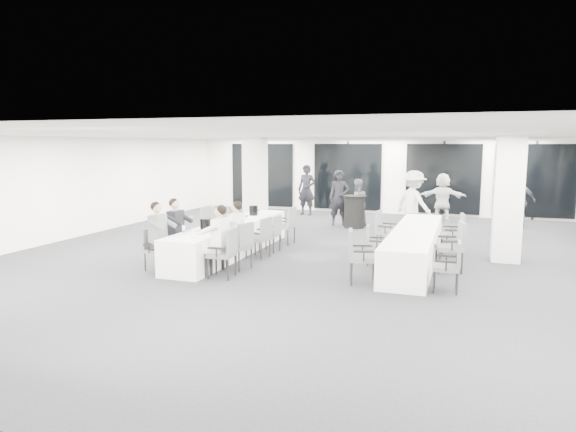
# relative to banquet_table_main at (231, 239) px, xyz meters

# --- Properties ---
(room) EXTENTS (14.04, 16.04, 2.84)m
(room) POSITION_rel_banquet_table_main_xyz_m (2.79, 1.51, 1.01)
(room) COLOR #242429
(room) RESTS_ON ground
(column_left) EXTENTS (0.60, 0.60, 2.80)m
(column_left) POSITION_rel_banquet_table_main_xyz_m (-0.89, 3.60, 1.02)
(column_left) COLOR silver
(column_left) RESTS_ON floor
(column_right) EXTENTS (0.60, 0.60, 2.80)m
(column_right) POSITION_rel_banquet_table_main_xyz_m (6.11, 1.40, 1.02)
(column_right) COLOR silver
(column_right) RESTS_ON floor
(banquet_table_main) EXTENTS (0.90, 5.00, 0.75)m
(banquet_table_main) POSITION_rel_banquet_table_main_xyz_m (0.00, 0.00, 0.00)
(banquet_table_main) COLOR white
(banquet_table_main) RESTS_ON floor
(banquet_table_side) EXTENTS (0.90, 5.00, 0.75)m
(banquet_table_side) POSITION_rel_banquet_table_main_xyz_m (4.19, 0.50, 0.00)
(banquet_table_side) COLOR white
(banquet_table_side) RESTS_ON floor
(cocktail_table) EXTENTS (0.72, 0.72, 1.01)m
(cocktail_table) POSITION_rel_banquet_table_main_xyz_m (1.96, 4.78, 0.14)
(cocktail_table) COLOR black
(cocktail_table) RESTS_ON floor
(chair_main_left_near) EXTENTS (0.54, 0.56, 0.87)m
(chair_main_left_near) POSITION_rel_banquet_table_main_xyz_m (-0.82, -1.92, 0.12)
(chair_main_left_near) COLOR #4E5155
(chair_main_left_near) RESTS_ON floor
(chair_main_left_second) EXTENTS (0.56, 0.61, 1.00)m
(chair_main_left_second) POSITION_rel_banquet_table_main_xyz_m (-0.84, -1.24, 0.20)
(chair_main_left_second) COLOR #4E5155
(chair_main_left_second) RESTS_ON floor
(chair_main_left_mid) EXTENTS (0.50, 0.54, 0.90)m
(chair_main_left_mid) POSITION_rel_banquet_table_main_xyz_m (-0.83, -0.37, 0.14)
(chair_main_left_mid) COLOR #4E5155
(chair_main_left_mid) RESTS_ON floor
(chair_main_left_fourth) EXTENTS (0.62, 0.65, 1.02)m
(chair_main_left_fourth) POSITION_rel_banquet_table_main_xyz_m (-0.84, 0.65, 0.20)
(chair_main_left_fourth) COLOR #4E5155
(chair_main_left_fourth) RESTS_ON floor
(chair_main_left_far) EXTENTS (0.46, 0.52, 0.90)m
(chair_main_left_far) POSITION_rel_banquet_table_main_xyz_m (-0.83, 1.61, 0.14)
(chair_main_left_far) COLOR #4E5155
(chair_main_left_far) RESTS_ON floor
(chair_main_right_near) EXTENTS (0.53, 0.58, 0.98)m
(chair_main_right_near) POSITION_rel_banquet_table_main_xyz_m (0.84, -2.00, 0.18)
(chair_main_right_near) COLOR #4E5155
(chair_main_right_near) RESTS_ON floor
(chair_main_right_second) EXTENTS (0.60, 0.63, 0.99)m
(chair_main_right_second) POSITION_rel_banquet_table_main_xyz_m (0.83, -1.30, 0.19)
(chair_main_right_second) COLOR #4E5155
(chair_main_right_second) RESTS_ON floor
(chair_main_right_mid) EXTENTS (0.54, 0.58, 0.94)m
(chair_main_right_mid) POSITION_rel_banquet_table_main_xyz_m (0.83, -0.16, 0.16)
(chair_main_right_mid) COLOR #4E5155
(chair_main_right_mid) RESTS_ON floor
(chair_main_right_fourth) EXTENTS (0.48, 0.53, 0.89)m
(chair_main_right_fourth) POSITION_rel_banquet_table_main_xyz_m (0.83, 0.58, 0.13)
(chair_main_right_fourth) COLOR #4E5155
(chair_main_right_fourth) RESTS_ON floor
(chair_main_right_far) EXTENTS (0.54, 0.59, 0.97)m
(chair_main_right_far) POSITION_rel_banquet_table_main_xyz_m (0.83, 1.62, 0.18)
(chair_main_right_far) COLOR #4E5155
(chair_main_right_far) RESTS_ON floor
(chair_side_left_near) EXTENTS (0.62, 0.65, 1.02)m
(chair_side_left_near) POSITION_rel_banquet_table_main_xyz_m (3.36, -1.52, 0.20)
(chair_side_left_near) COLOR #4E5155
(chair_side_left_near) RESTS_ON floor
(chair_side_left_mid) EXTENTS (0.50, 0.53, 0.86)m
(chair_side_left_mid) POSITION_rel_banquet_table_main_xyz_m (3.37, 0.05, 0.12)
(chair_side_left_mid) COLOR #4E5155
(chair_side_left_mid) RESTS_ON floor
(chair_side_left_far) EXTENTS (0.53, 0.58, 0.98)m
(chair_side_left_far) POSITION_rel_banquet_table_main_xyz_m (3.36, 1.63, 0.18)
(chair_side_left_far) COLOR #4E5155
(chair_side_left_far) RESTS_ON floor
(chair_side_right_near) EXTENTS (0.47, 0.53, 0.91)m
(chair_side_right_near) POSITION_rel_banquet_table_main_xyz_m (5.02, -1.56, 0.15)
(chair_side_right_near) COLOR #4E5155
(chair_side_right_near) RESTS_ON floor
(chair_side_right_mid) EXTENTS (0.62, 0.66, 1.04)m
(chair_side_right_mid) POSITION_rel_banquet_table_main_xyz_m (5.03, -0.01, 0.22)
(chair_side_right_mid) COLOR #4E5155
(chair_side_right_mid) RESTS_ON floor
(chair_side_right_far) EXTENTS (0.55, 0.60, 1.00)m
(chair_side_right_far) POSITION_rel_banquet_table_main_xyz_m (5.03, 1.56, 0.19)
(chair_side_right_far) COLOR #4E5155
(chair_side_right_far) RESTS_ON floor
(seated_guest_a) EXTENTS (0.50, 0.38, 1.44)m
(seated_guest_a) POSITION_rel_banquet_table_main_xyz_m (-0.67, -1.94, 0.44)
(seated_guest_a) COLOR #595C60
(seated_guest_a) RESTS_ON floor
(seated_guest_b) EXTENTS (0.50, 0.38, 1.44)m
(seated_guest_b) POSITION_rel_banquet_table_main_xyz_m (-0.67, -1.25, 0.44)
(seated_guest_b) COLOR black
(seated_guest_b) RESTS_ON floor
(seated_guest_c) EXTENTS (0.50, 0.38, 1.44)m
(seated_guest_c) POSITION_rel_banquet_table_main_xyz_m (0.67, -2.01, 0.44)
(seated_guest_c) COLOR silver
(seated_guest_c) RESTS_ON floor
(seated_guest_d) EXTENTS (0.50, 0.38, 1.44)m
(seated_guest_d) POSITION_rel_banquet_table_main_xyz_m (0.67, -1.28, 0.44)
(seated_guest_d) COLOR silver
(seated_guest_d) RESTS_ON floor
(standing_guest_a) EXTENTS (0.88, 0.80, 2.00)m
(standing_guest_a) POSITION_rel_banquet_table_main_xyz_m (1.38, 5.11, 0.63)
(standing_guest_a) COLOR black
(standing_guest_a) RESTS_ON floor
(standing_guest_b) EXTENTS (0.96, 0.86, 1.70)m
(standing_guest_b) POSITION_rel_banquet_table_main_xyz_m (1.95, 5.16, 0.47)
(standing_guest_b) COLOR #595C60
(standing_guest_b) RESTS_ON floor
(standing_guest_c) EXTENTS (1.50, 1.36, 2.10)m
(standing_guest_c) POSITION_rel_banquet_table_main_xyz_m (3.81, 4.10, 0.67)
(standing_guest_c) COLOR silver
(standing_guest_c) RESTS_ON floor
(standing_guest_d) EXTENTS (1.21, 0.94, 1.82)m
(standing_guest_d) POSITION_rel_banquet_table_main_xyz_m (6.85, 6.73, 0.53)
(standing_guest_d) COLOR #595C60
(standing_guest_d) RESTS_ON floor
(standing_guest_e) EXTENTS (0.69, 1.01, 1.95)m
(standing_guest_e) POSITION_rel_banquet_table_main_xyz_m (6.41, 4.48, 0.60)
(standing_guest_e) COLOR black
(standing_guest_e) RESTS_ON floor
(standing_guest_f) EXTENTS (1.72, 0.71, 1.85)m
(standing_guest_f) POSITION_rel_banquet_table_main_xyz_m (4.48, 7.01, 0.55)
(standing_guest_f) COLOR silver
(standing_guest_f) RESTS_ON floor
(standing_guest_g) EXTENTS (0.83, 0.70, 2.09)m
(standing_guest_g) POSITION_rel_banquet_table_main_xyz_m (-0.31, 7.06, 0.67)
(standing_guest_g) COLOR black
(standing_guest_g) RESTS_ON floor
(ice_bucket_near) EXTENTS (0.24, 0.24, 0.27)m
(ice_bucket_near) POSITION_rel_banquet_table_main_xyz_m (-0.03, -1.19, 0.51)
(ice_bucket_near) COLOR black
(ice_bucket_near) RESTS_ON banquet_table_main
(ice_bucket_far) EXTENTS (0.23, 0.23, 0.26)m
(ice_bucket_far) POSITION_rel_banquet_table_main_xyz_m (-0.01, 1.39, 0.50)
(ice_bucket_far) COLOR black
(ice_bucket_far) RESTS_ON banquet_table_main
(water_bottle_a) EXTENTS (0.06, 0.06, 0.20)m
(water_bottle_a) POSITION_rel_banquet_table_main_xyz_m (-0.21, -1.80, 0.48)
(water_bottle_a) COLOR silver
(water_bottle_a) RESTS_ON banquet_table_main
(water_bottle_b) EXTENTS (0.07, 0.07, 0.22)m
(water_bottle_b) POSITION_rel_banquet_table_main_xyz_m (0.13, 0.60, 0.49)
(water_bottle_b) COLOR silver
(water_bottle_b) RESTS_ON banquet_table_main
(water_bottle_c) EXTENTS (0.07, 0.07, 0.22)m
(water_bottle_c) POSITION_rel_banquet_table_main_xyz_m (-0.06, 1.82, 0.48)
(water_bottle_c) COLOR silver
(water_bottle_c) RESTS_ON banquet_table_main
(plate_a) EXTENTS (0.18, 0.18, 0.03)m
(plate_a) POSITION_rel_banquet_table_main_xyz_m (-0.12, -1.35, 0.39)
(plate_a) COLOR white
(plate_a) RESTS_ON banquet_table_main
(plate_b) EXTENTS (0.22, 0.22, 0.03)m
(plate_b) POSITION_rel_banquet_table_main_xyz_m (0.07, -1.64, 0.39)
(plate_b) COLOR white
(plate_b) RESTS_ON banquet_table_main
(plate_c) EXTENTS (0.18, 0.18, 0.03)m
(plate_c) POSITION_rel_banquet_table_main_xyz_m (0.10, -0.61, 0.39)
(plate_c) COLOR white
(plate_c) RESTS_ON banquet_table_main
(wine_glass) EXTENTS (0.07, 0.07, 0.19)m
(wine_glass) POSITION_rel_banquet_table_main_xyz_m (0.12, -1.96, 0.52)
(wine_glass) COLOR silver
(wine_glass) RESTS_ON banquet_table_main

